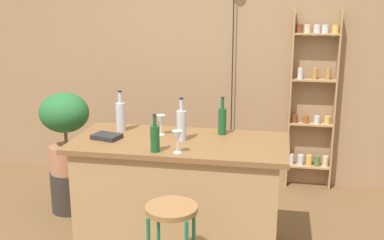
{
  "coord_description": "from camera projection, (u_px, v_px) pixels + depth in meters",
  "views": [
    {
      "loc": [
        0.75,
        -3.16,
        2.02
      ],
      "look_at": [
        0.05,
        0.55,
        1.02
      ],
      "focal_mm": 44.94,
      "sensor_mm": 36.0,
      "label": 1
    }
  ],
  "objects": [
    {
      "name": "bar_stool",
      "position": [
        172.0,
        233.0,
        3.08
      ],
      "size": [
        0.34,
        0.34,
        0.72
      ],
      "color": "#196642",
      "rests_on": "ground"
    },
    {
      "name": "bottle_olive_oil",
      "position": [
        222.0,
        120.0,
        3.84
      ],
      "size": [
        0.07,
        0.07,
        0.31
      ],
      "color": "#194C23",
      "rests_on": "kitchen_counter"
    },
    {
      "name": "potted_plant",
      "position": [
        65.0,
        126.0,
        4.42
      ],
      "size": [
        0.46,
        0.41,
        0.76
      ],
      "color": "#A86B4C",
      "rests_on": "plant_stool"
    },
    {
      "name": "bottle_wine_red",
      "position": [
        155.0,
        138.0,
        3.42
      ],
      "size": [
        0.07,
        0.07,
        0.28
      ],
      "color": "#194C23",
      "rests_on": "kitchen_counter"
    },
    {
      "name": "back_wall",
      "position": [
        211.0,
        53.0,
        5.14
      ],
      "size": [
        6.4,
        0.1,
        2.8
      ],
      "primitive_type": "cube",
      "color": "#997551",
      "rests_on": "ground"
    },
    {
      "name": "bottle_sauce_amber",
      "position": [
        181.0,
        124.0,
        3.68
      ],
      "size": [
        0.07,
        0.07,
        0.34
      ],
      "color": "#B2B2B7",
      "rests_on": "kitchen_counter"
    },
    {
      "name": "spice_shelf",
      "position": [
        312.0,
        102.0,
        4.95
      ],
      "size": [
        0.47,
        0.12,
        1.86
      ],
      "color": "#A87F51",
      "rests_on": "ground"
    },
    {
      "name": "cookbook",
      "position": [
        107.0,
        136.0,
        3.75
      ],
      "size": [
        0.24,
        0.2,
        0.03
      ],
      "primitive_type": "cube",
      "rotation": [
        0.0,
        0.0,
        -0.27
      ],
      "color": "black",
      "rests_on": "kitchen_counter"
    },
    {
      "name": "wine_glass_left",
      "position": [
        177.0,
        137.0,
        3.39
      ],
      "size": [
        0.07,
        0.07,
        0.16
      ],
      "color": "silver",
      "rests_on": "kitchen_counter"
    },
    {
      "name": "kitchen_counter",
      "position": [
        180.0,
        195.0,
        3.82
      ],
      "size": [
        1.67,
        0.78,
        0.92
      ],
      "color": "#A87F51",
      "rests_on": "ground"
    },
    {
      "name": "wine_glass_center",
      "position": [
        161.0,
        121.0,
        3.82
      ],
      "size": [
        0.07,
        0.07,
        0.16
      ],
      "color": "silver",
      "rests_on": "kitchen_counter"
    },
    {
      "name": "bottle_spirits_clear",
      "position": [
        121.0,
        116.0,
        3.94
      ],
      "size": [
        0.08,
        0.08,
        0.34
      ],
      "color": "#B2B2B7",
      "rests_on": "kitchen_counter"
    },
    {
      "name": "plant_stool",
      "position": [
        70.0,
        191.0,
        4.58
      ],
      "size": [
        0.35,
        0.35,
        0.39
      ],
      "primitive_type": "cylinder",
      "color": "#2D2823",
      "rests_on": "ground"
    }
  ]
}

